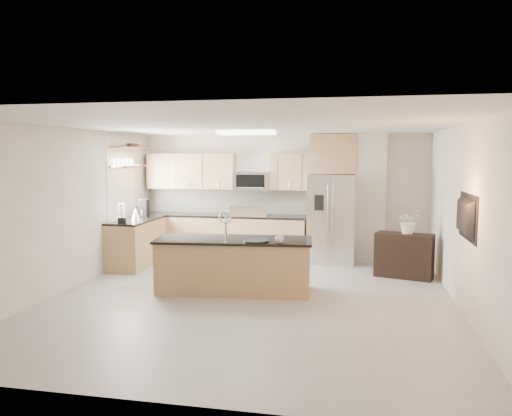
% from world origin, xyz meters
% --- Properties ---
extents(floor, '(6.50, 6.50, 0.00)m').
position_xyz_m(floor, '(0.00, 0.00, 0.00)').
color(floor, '#A09E98').
rests_on(floor, ground).
extents(ceiling, '(6.00, 6.50, 0.02)m').
position_xyz_m(ceiling, '(0.00, 0.00, 2.60)').
color(ceiling, silver).
rests_on(ceiling, wall_back).
extents(wall_back, '(6.00, 0.02, 2.60)m').
position_xyz_m(wall_back, '(0.00, 3.25, 1.30)').
color(wall_back, beige).
rests_on(wall_back, floor).
extents(wall_front, '(6.00, 0.02, 2.60)m').
position_xyz_m(wall_front, '(0.00, -3.25, 1.30)').
color(wall_front, beige).
rests_on(wall_front, floor).
extents(wall_left, '(0.02, 6.50, 2.60)m').
position_xyz_m(wall_left, '(-3.00, 0.00, 1.30)').
color(wall_left, beige).
rests_on(wall_left, floor).
extents(wall_right, '(0.02, 6.50, 2.60)m').
position_xyz_m(wall_right, '(3.00, 0.00, 1.30)').
color(wall_right, beige).
rests_on(wall_right, floor).
extents(back_counter, '(3.55, 0.66, 1.44)m').
position_xyz_m(back_counter, '(-1.23, 2.93, 0.47)').
color(back_counter, tan).
rests_on(back_counter, floor).
extents(left_counter, '(0.66, 1.50, 0.92)m').
position_xyz_m(left_counter, '(-2.67, 1.85, 0.46)').
color(left_counter, tan).
rests_on(left_counter, floor).
extents(range, '(0.76, 0.64, 1.14)m').
position_xyz_m(range, '(-0.60, 2.92, 0.47)').
color(range, black).
rests_on(range, floor).
extents(upper_cabinets, '(3.50, 0.33, 0.75)m').
position_xyz_m(upper_cabinets, '(-1.30, 3.09, 1.83)').
color(upper_cabinets, tan).
rests_on(upper_cabinets, wall_back).
extents(microwave, '(0.76, 0.40, 0.40)m').
position_xyz_m(microwave, '(-0.60, 3.04, 1.63)').
color(microwave, silver).
rests_on(microwave, upper_cabinets).
extents(refrigerator, '(0.92, 0.78, 1.78)m').
position_xyz_m(refrigerator, '(1.06, 2.87, 0.89)').
color(refrigerator, silver).
rests_on(refrigerator, floor).
extents(partition_column, '(0.60, 0.30, 2.60)m').
position_xyz_m(partition_column, '(1.82, 3.10, 1.30)').
color(partition_column, beige).
rests_on(partition_column, floor).
extents(window, '(0.04, 1.15, 1.65)m').
position_xyz_m(window, '(-2.98, 1.85, 1.65)').
color(window, white).
rests_on(window, wall_left).
extents(shelf_lower, '(0.30, 1.20, 0.04)m').
position_xyz_m(shelf_lower, '(-2.85, 1.95, 1.95)').
color(shelf_lower, brown).
rests_on(shelf_lower, wall_left).
extents(shelf_upper, '(0.30, 1.20, 0.04)m').
position_xyz_m(shelf_upper, '(-2.85, 1.95, 2.32)').
color(shelf_upper, brown).
rests_on(shelf_upper, wall_left).
extents(ceiling_fixture, '(1.00, 0.50, 0.06)m').
position_xyz_m(ceiling_fixture, '(-0.40, 1.60, 2.56)').
color(ceiling_fixture, white).
rests_on(ceiling_fixture, ceiling).
extents(island, '(2.52, 1.11, 1.27)m').
position_xyz_m(island, '(-0.35, 0.40, 0.43)').
color(island, tan).
rests_on(island, floor).
extents(credenza, '(1.06, 0.68, 0.79)m').
position_xyz_m(credenza, '(2.40, 1.89, 0.39)').
color(credenza, black).
rests_on(credenza, floor).
extents(cup, '(0.17, 0.17, 0.10)m').
position_xyz_m(cup, '(0.42, 0.16, 0.90)').
color(cup, silver).
rests_on(cup, island).
extents(platter, '(0.43, 0.43, 0.02)m').
position_xyz_m(platter, '(0.05, 0.22, 0.86)').
color(platter, black).
rests_on(platter, island).
extents(blender, '(0.16, 0.16, 0.37)m').
position_xyz_m(blender, '(-2.68, 1.26, 1.08)').
color(blender, black).
rests_on(blender, left_counter).
extents(kettle, '(0.21, 0.21, 0.27)m').
position_xyz_m(kettle, '(-2.62, 1.75, 1.04)').
color(kettle, silver).
rests_on(kettle, left_counter).
extents(coffee_maker, '(0.21, 0.25, 0.35)m').
position_xyz_m(coffee_maker, '(-2.70, 2.26, 1.09)').
color(coffee_maker, black).
rests_on(coffee_maker, left_counter).
extents(bowl, '(0.44, 0.44, 0.08)m').
position_xyz_m(bowl, '(-2.85, 2.20, 2.38)').
color(bowl, silver).
rests_on(bowl, shelf_upper).
extents(flower_vase, '(0.72, 0.67, 0.66)m').
position_xyz_m(flower_vase, '(2.46, 1.89, 1.12)').
color(flower_vase, white).
rests_on(flower_vase, credenza).
extents(television, '(0.14, 1.08, 0.62)m').
position_xyz_m(television, '(2.91, -0.20, 1.35)').
color(television, black).
rests_on(television, wall_right).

